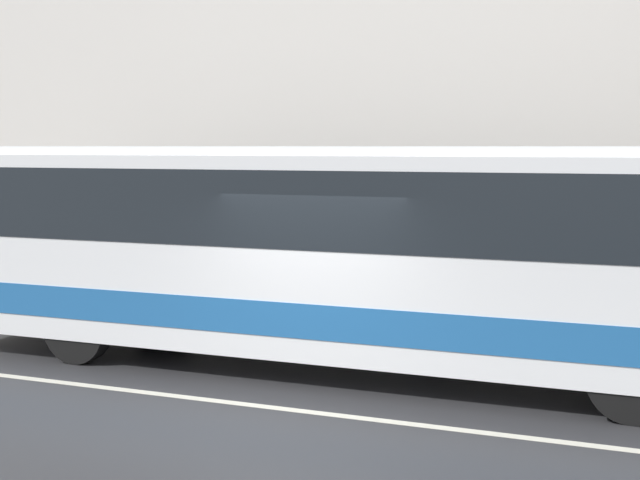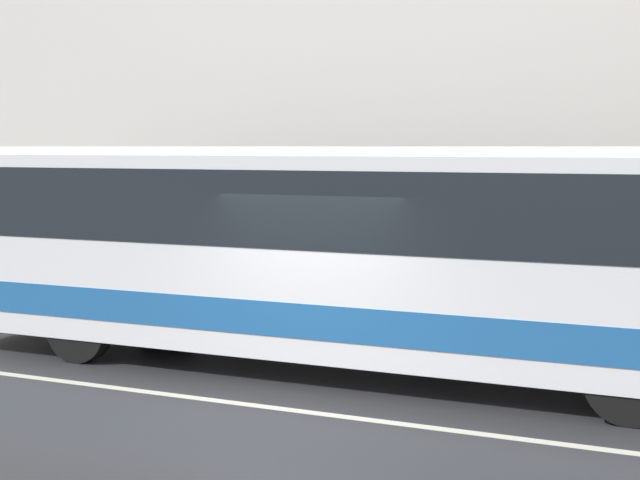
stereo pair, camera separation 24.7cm
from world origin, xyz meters
TOP-DOWN VIEW (x-y plane):
  - ground_plane at (0.00, 0.00)m, footprint 60.00×60.00m
  - sidewalk at (0.00, 5.29)m, footprint 60.00×2.59m
  - building_facade at (0.00, 6.73)m, footprint 60.00×0.35m
  - lane_stripe at (0.00, 0.00)m, footprint 54.00×0.14m
  - transit_bus at (-0.31, 2.10)m, footprint 11.55×2.58m
  - pedestrian_waiting at (-0.09, 5.97)m, footprint 0.36×0.36m

SIDE VIEW (x-z plane):
  - ground_plane at x=0.00m, z-range 0.00..0.00m
  - lane_stripe at x=0.00m, z-range 0.00..0.01m
  - sidewalk at x=0.00m, z-range 0.00..0.13m
  - pedestrian_waiting at x=-0.09m, z-range 0.07..1.66m
  - transit_bus at x=-0.31m, z-range 0.20..3.31m
  - building_facade at x=0.00m, z-range -0.20..11.43m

